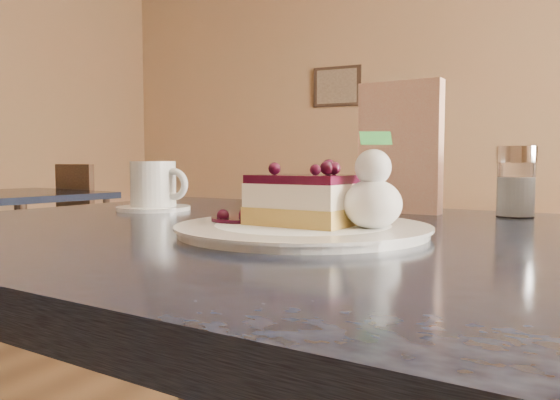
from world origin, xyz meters
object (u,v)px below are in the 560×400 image
at_px(cheesecake_slice, 303,200).
at_px(coffee_set, 154,188).
at_px(main_table, 322,290).
at_px(dessert_plate, 303,230).
at_px(bg_table_far_left, 23,298).

xyz_separation_m(cheesecake_slice, coffee_set, (-0.41, 0.20, -0.00)).
bearing_deg(main_table, dessert_plate, -90.00).
xyz_separation_m(main_table, cheesecake_slice, (-0.01, -0.06, 0.13)).
bearing_deg(bg_table_far_left, main_table, -20.89).
xyz_separation_m(main_table, bg_table_far_left, (-2.68, 1.67, -0.68)).
relative_size(dessert_plate, cheesecake_slice, 2.28).
distance_m(cheesecake_slice, bg_table_far_left, 3.28).
relative_size(main_table, coffee_set, 9.32).
height_order(main_table, dessert_plate, dessert_plate).
xyz_separation_m(dessert_plate, bg_table_far_left, (-2.67, 1.72, -0.77)).
bearing_deg(coffee_set, bg_table_far_left, 146.16).
relative_size(cheesecake_slice, coffee_set, 0.94).
distance_m(main_table, cheesecake_slice, 0.14).
height_order(main_table, coffee_set, coffee_set).
xyz_separation_m(dessert_plate, coffee_set, (-0.41, 0.20, 0.04)).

